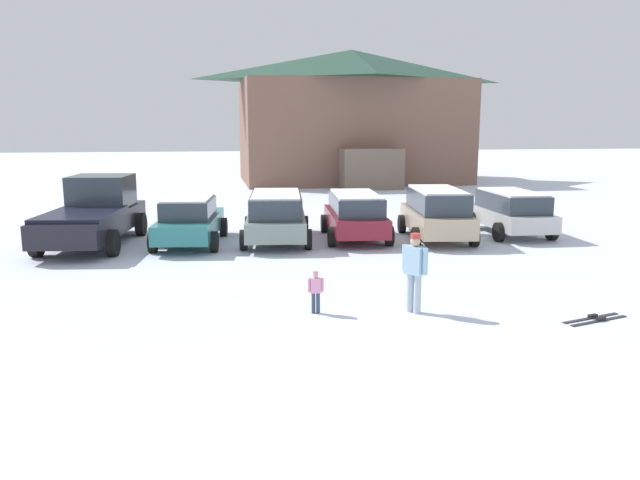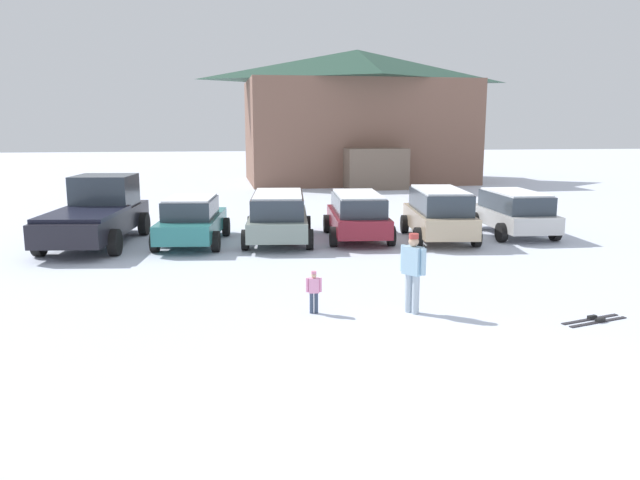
{
  "view_description": "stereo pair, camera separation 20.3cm",
  "coord_description": "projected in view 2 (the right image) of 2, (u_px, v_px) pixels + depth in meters",
  "views": [
    {
      "loc": [
        -3.4,
        -8.07,
        3.87
      ],
      "look_at": [
        -1.12,
        7.04,
        1.0
      ],
      "focal_mm": 35.0,
      "sensor_mm": 36.0,
      "label": 1
    },
    {
      "loc": [
        -3.2,
        -8.1,
        3.87
      ],
      "look_at": [
        -1.12,
        7.04,
        1.0
      ],
      "focal_mm": 35.0,
      "sensor_mm": 36.0,
      "label": 2
    }
  ],
  "objects": [
    {
      "name": "pair_of_skis",
      "position": [
        595.0,
        320.0,
        12.37
      ],
      "size": [
        1.5,
        0.71,
        0.08
      ],
      "color": "black",
      "rests_on": "ground"
    },
    {
      "name": "parked_teal_hatchback",
      "position": [
        192.0,
        220.0,
        20.14
      ],
      "size": [
        2.4,
        4.55,
        1.54
      ],
      "color": "#2B7876",
      "rests_on": "ground"
    },
    {
      "name": "parked_silver_wagon",
      "position": [
        514.0,
        211.0,
        21.73
      ],
      "size": [
        2.15,
        4.06,
        1.54
      ],
      "color": "beige",
      "rests_on": "ground"
    },
    {
      "name": "parked_maroon_van",
      "position": [
        357.0,
        214.0,
        20.99
      ],
      "size": [
        2.3,
        4.37,
        1.56
      ],
      "color": "maroon",
      "rests_on": "ground"
    },
    {
      "name": "parked_beige_suv",
      "position": [
        439.0,
        213.0,
        20.84
      ],
      "size": [
        2.42,
        4.45,
        1.72
      ],
      "color": "tan",
      "rests_on": "ground"
    },
    {
      "name": "pickup_truck",
      "position": [
        97.0,
        213.0,
        20.22
      ],
      "size": [
        2.91,
        5.98,
        2.15
      ],
      "color": "black",
      "rests_on": "ground"
    },
    {
      "name": "skier_child_in_pink_snowsuit",
      "position": [
        314.0,
        290.0,
        12.8
      ],
      "size": [
        0.33,
        0.14,
        0.89
      ],
      "color": "#334158",
      "rests_on": "ground"
    },
    {
      "name": "skier_adult_in_blue_parka",
      "position": [
        413.0,
        269.0,
        12.74
      ],
      "size": [
        0.43,
        0.52,
        1.67
      ],
      "color": "#A4B4C3",
      "rests_on": "ground"
    },
    {
      "name": "ground",
      "position": [
        463.0,
        394.0,
        9.03
      ],
      "size": [
        160.0,
        160.0,
        0.0
      ],
      "primitive_type": "plane",
      "color": "silver"
    },
    {
      "name": "parked_grey_wagon",
      "position": [
        278.0,
        215.0,
        20.53
      ],
      "size": [
        2.52,
        4.69,
        1.62
      ],
      "color": "gray",
      "rests_on": "ground"
    },
    {
      "name": "ski_lodge",
      "position": [
        357.0,
        116.0,
        41.34
      ],
      "size": [
        15.22,
        11.18,
        8.58
      ],
      "color": "brown",
      "rests_on": "ground"
    }
  ]
}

